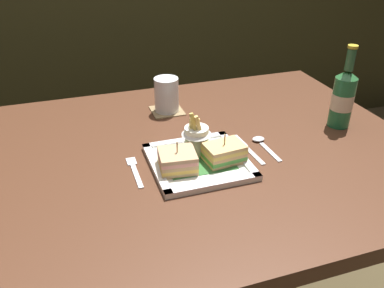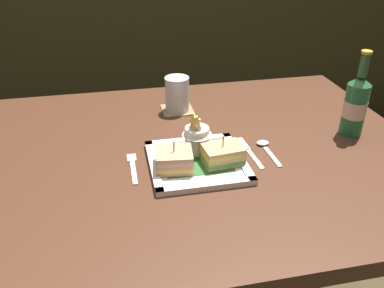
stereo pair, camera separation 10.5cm
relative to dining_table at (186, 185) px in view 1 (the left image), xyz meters
The scene contains 11 objects.
dining_table is the anchor object (origin of this frame).
square_plate 0.14m from the dining_table, 82.67° to the right, with size 0.24×0.24×0.02m.
sandwich_half_left 0.18m from the dining_table, 118.43° to the right, with size 0.10×0.09×0.08m.
sandwich_half_right 0.19m from the dining_table, 53.32° to the right, with size 0.10×0.08×0.08m.
fries_cup 0.18m from the dining_table, 54.86° to the right, with size 0.08×0.08×0.12m.
beer_bottle 0.53m from the dining_table, ahead, with size 0.06×0.06×0.25m.
drink_coaster 0.29m from the dining_table, 86.01° to the left, with size 0.10×0.10×0.00m, color #8F754D.
water_glass 0.31m from the dining_table, 86.01° to the left, with size 0.08×0.08×0.11m.
fork 0.20m from the dining_table, 160.51° to the right, with size 0.02×0.14×0.00m.
knife 0.20m from the dining_table, 13.34° to the right, with size 0.02×0.17×0.00m.
spoon 0.25m from the dining_table, ahead, with size 0.03×0.14×0.01m.
Camera 1 is at (-0.28, -0.91, 1.31)m, focal length 37.92 mm.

